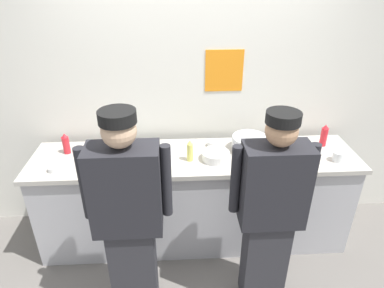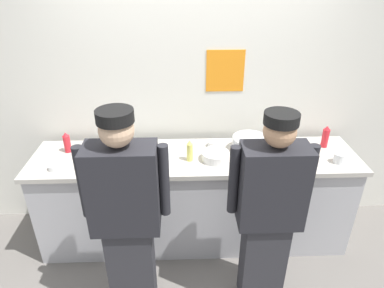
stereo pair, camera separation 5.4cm
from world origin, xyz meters
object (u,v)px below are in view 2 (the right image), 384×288
squeeze_bottle_primary (190,151)px  chefs_knife (285,151)px  sheet_tray (147,157)px  ramekin_orange_sauce (212,144)px  ramekin_green_sauce (305,159)px  squeeze_bottle_secondary (325,137)px  squeeze_bottle_spare (67,143)px  mixing_bowl_steel (250,144)px  chef_center (269,211)px  ramekin_red_sauce (284,161)px  ramekin_yellow_sauce (54,167)px  deli_cup (339,158)px  chef_near_left (126,215)px  plate_stack_front (215,156)px  plate_stack_rear (100,155)px

squeeze_bottle_primary → chefs_knife: size_ratio=0.69×
sheet_tray → ramekin_orange_sauce: ramekin_orange_sauce is taller
ramekin_green_sauce → chefs_knife: 0.21m
squeeze_bottle_secondary → squeeze_bottle_spare: bearing=-179.8°
mixing_bowl_steel → chef_center: bearing=-89.8°
squeeze_bottle_primary → ramekin_red_sauce: 0.79m
ramekin_yellow_sauce → deli_cup: (2.34, 0.02, 0.02)m
squeeze_bottle_primary → ramekin_orange_sauce: squeeze_bottle_primary is taller
chef_near_left → deli_cup: (1.70, 0.56, 0.08)m
chefs_knife → plate_stack_front: bearing=-169.2°
ramekin_yellow_sauce → ramekin_orange_sauce: 1.36m
ramekin_orange_sauce → ramekin_red_sauce: bearing=-28.8°
mixing_bowl_steel → ramekin_orange_sauce: (-0.32, 0.09, -0.04)m
ramekin_green_sauce → deli_cup: bearing=-6.7°
sheet_tray → squeeze_bottle_secondary: squeeze_bottle_secondary is taller
chef_center → chefs_knife: (0.31, 0.73, 0.08)m
mixing_bowl_steel → squeeze_bottle_spare: size_ratio=1.66×
ramekin_yellow_sauce → ramekin_green_sauce: 2.07m
mixing_bowl_steel → chefs_knife: 0.32m
chef_near_left → plate_stack_rear: (-0.31, 0.70, 0.08)m
mixing_bowl_steel → sheet_tray: mixing_bowl_steel is taller
squeeze_bottle_primary → deli_cup: bearing=-3.8°
chef_center → deli_cup: bearing=36.7°
plate_stack_front → ramekin_yellow_sauce: size_ratio=2.51×
deli_cup → ramekin_green_sauce: bearing=173.3°
plate_stack_front → ramekin_red_sauce: size_ratio=2.50×
plate_stack_rear → squeeze_bottle_primary: bearing=-3.7°
plate_stack_front → ramekin_red_sauce: plate_stack_front is taller
mixing_bowl_steel → ramekin_red_sauce: 0.34m
ramekin_orange_sauce → chefs_knife: size_ratio=0.31×
mixing_bowl_steel → chef_near_left: bearing=-141.2°
plate_stack_front → chefs_knife: (0.63, 0.12, -0.03)m
chef_near_left → ramekin_orange_sauce: bearing=53.1°
sheet_tray → chefs_knife: bearing=3.7°
squeeze_bottle_secondary → ramekin_yellow_sauce: (-2.33, -0.30, -0.08)m
chef_near_left → ramekin_red_sauce: size_ratio=17.80×
ramekin_red_sauce → ramekin_green_sauce: bearing=7.2°
squeeze_bottle_spare → chefs_knife: bearing=-2.0°
ramekin_green_sauce → chefs_knife: size_ratio=0.29×
mixing_bowl_steel → ramekin_orange_sauce: size_ratio=3.65×
chef_near_left → squeeze_bottle_primary: chef_near_left is taller
ramekin_orange_sauce → mixing_bowl_steel: bearing=-16.2°
ramekin_orange_sauce → chefs_knife: (0.64, -0.12, -0.02)m
sheet_tray → chefs_knife: 1.22m
deli_cup → plate_stack_rear: bearing=176.2°
ramekin_red_sauce → squeeze_bottle_spare: bearing=172.0°
squeeze_bottle_secondary → chefs_knife: 0.39m
mixing_bowl_steel → ramekin_yellow_sauce: bearing=-171.3°
plate_stack_front → ramekin_orange_sauce: plate_stack_front is taller
mixing_bowl_steel → squeeze_bottle_primary: bearing=-164.6°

